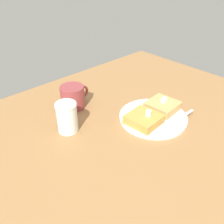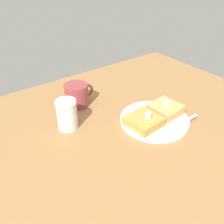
{
  "view_description": "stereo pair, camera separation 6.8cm",
  "coord_description": "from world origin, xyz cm",
  "px_view_note": "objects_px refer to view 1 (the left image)",
  "views": [
    {
      "loc": [
        -45.85,
        -30.43,
        47.16
      ],
      "look_at": [
        -3.6,
        14.99,
        6.82
      ],
      "focal_mm": 40.0,
      "sensor_mm": 36.0,
      "label": 1
    },
    {
      "loc": [
        -40.66,
        -34.75,
        47.16
      ],
      "look_at": [
        -3.6,
        14.99,
        6.82
      ],
      "focal_mm": 40.0,
      "sensor_mm": 36.0,
      "label": 2
    }
  ],
  "objects_px": {
    "plate": "(153,117)",
    "fork": "(176,121)",
    "syrup_jar": "(67,118)",
    "coffee_mug": "(73,97)"
  },
  "relations": [
    {
      "from": "plate",
      "to": "fork",
      "type": "height_order",
      "value": "fork"
    },
    {
      "from": "plate",
      "to": "syrup_jar",
      "type": "relative_size",
      "value": 2.32
    },
    {
      "from": "plate",
      "to": "coffee_mug",
      "type": "xyz_separation_m",
      "value": [
        -0.14,
        0.23,
        0.03
      ]
    },
    {
      "from": "fork",
      "to": "coffee_mug",
      "type": "distance_m",
      "value": 0.34
    },
    {
      "from": "plate",
      "to": "fork",
      "type": "distance_m",
      "value": 0.07
    },
    {
      "from": "plate",
      "to": "coffee_mug",
      "type": "bearing_deg",
      "value": 121.2
    },
    {
      "from": "plate",
      "to": "coffee_mug",
      "type": "relative_size",
      "value": 2.02
    },
    {
      "from": "plate",
      "to": "syrup_jar",
      "type": "bearing_deg",
      "value": 149.7
    },
    {
      "from": "plate",
      "to": "fork",
      "type": "xyz_separation_m",
      "value": [
        0.03,
        -0.07,
        0.01
      ]
    },
    {
      "from": "fork",
      "to": "syrup_jar",
      "type": "distance_m",
      "value": 0.33
    }
  ]
}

